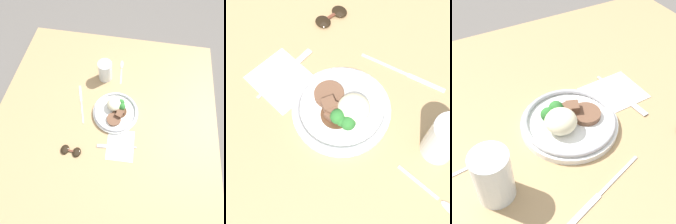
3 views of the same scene
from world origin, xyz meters
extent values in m
plane|color=#5B5651|center=(0.00, 0.00, 0.00)|extent=(8.00, 8.00, 0.00)
cube|color=tan|center=(0.00, 0.00, 0.02)|extent=(1.20, 1.16, 0.04)
cube|color=white|center=(-0.12, -0.10, 0.04)|extent=(0.16, 0.14, 0.00)
cylinder|color=white|center=(0.05, -0.05, 0.05)|extent=(0.24, 0.24, 0.02)
torus|color=#B2B2B7|center=(0.05, -0.05, 0.06)|extent=(0.23, 0.23, 0.01)
ellipsoid|color=beige|center=(0.08, -0.04, 0.08)|extent=(0.08, 0.08, 0.05)
cylinder|color=brown|center=(0.00, -0.05, 0.06)|extent=(0.07, 0.07, 0.01)
cylinder|color=#51331E|center=(0.05, -0.07, 0.06)|extent=(0.08, 0.08, 0.00)
cube|color=brown|center=(0.03, -0.07, 0.07)|extent=(0.04, 0.04, 0.03)
cube|color=brown|center=(0.05, -0.09, 0.07)|extent=(0.02, 0.02, 0.02)
cube|color=brown|center=(0.05, -0.07, 0.07)|extent=(0.03, 0.03, 0.03)
cube|color=brown|center=(0.05, -0.07, 0.07)|extent=(0.04, 0.04, 0.03)
cylinder|color=#5B8E47|center=(0.09, -0.07, 0.06)|extent=(0.01, 0.01, 0.01)
sphere|color=#2D702D|center=(0.09, -0.07, 0.08)|extent=(0.04, 0.04, 0.04)
cylinder|color=#5B8E47|center=(0.08, -0.08, 0.06)|extent=(0.01, 0.01, 0.01)
sphere|color=#2D702D|center=(0.08, -0.08, 0.08)|extent=(0.03, 0.03, 0.03)
cylinder|color=#5B8E47|center=(0.07, -0.08, 0.06)|extent=(0.01, 0.01, 0.02)
sphere|color=#2D702D|center=(0.07, -0.08, 0.09)|extent=(0.04, 0.04, 0.04)
cylinder|color=#5B8E47|center=(0.07, -0.07, 0.06)|extent=(0.01, 0.01, 0.01)
sphere|color=#2D702D|center=(0.07, -0.07, 0.08)|extent=(0.03, 0.03, 0.03)
cylinder|color=#F4AD19|center=(0.27, 0.04, 0.09)|extent=(0.07, 0.07, 0.09)
cylinder|color=white|center=(0.27, 0.04, 0.10)|extent=(0.08, 0.08, 0.12)
cube|color=silver|center=(-0.13, -0.12, 0.04)|extent=(0.02, 0.12, 0.00)
cube|color=silver|center=(-0.14, -0.02, 0.04)|extent=(0.02, 0.07, 0.00)
cube|color=silver|center=(0.03, 0.13, 0.04)|extent=(0.13, 0.05, 0.00)
cube|color=silver|center=(0.13, 0.16, 0.04)|extent=(0.10, 0.04, 0.00)
cube|color=silver|center=(0.29, -0.05, 0.04)|extent=(0.11, 0.02, 0.00)
ellipsoid|color=silver|center=(0.38, -0.04, 0.04)|extent=(0.06, 0.02, 0.01)
ellipsoid|color=black|center=(-0.19, 0.10, 0.05)|extent=(0.05, 0.04, 0.01)
ellipsoid|color=black|center=(-0.19, 0.16, 0.05)|extent=(0.05, 0.04, 0.01)
cube|color=brown|center=(-0.19, 0.13, 0.05)|extent=(0.01, 0.03, 0.00)
camera|label=1|loc=(-0.34, -0.10, 0.89)|focal=28.00mm
camera|label=2|loc=(0.29, -0.28, 0.72)|focal=50.00mm
camera|label=3|loc=(0.31, 0.41, 0.60)|focal=50.00mm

